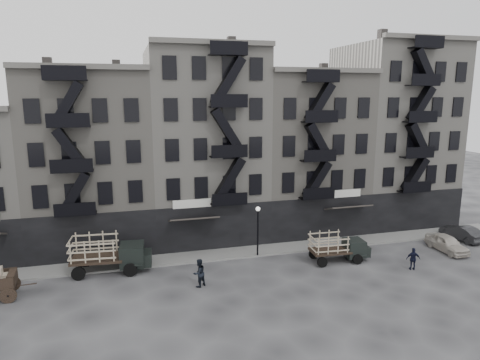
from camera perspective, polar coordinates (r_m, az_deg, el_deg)
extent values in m
plane|color=#38383A|center=(32.89, -1.36, -12.31)|extent=(140.00, 140.00, 0.00)
cube|color=slate|center=(36.23, -2.80, -9.87)|extent=(55.00, 2.50, 0.15)
cube|color=gray|center=(39.76, -19.15, 2.52)|extent=(10.00, 10.00, 15.00)
cube|color=black|center=(36.20, -19.07, -7.30)|extent=(10.00, 0.35, 4.00)
cube|color=#595651|center=(34.25, -20.58, 14.02)|extent=(10.00, 0.50, 0.40)
cube|color=#4C4744|center=(39.73, -24.38, 13.87)|extent=(0.70, 0.70, 1.20)
cube|color=#4C4744|center=(39.30, -16.20, 14.46)|extent=(0.70, 0.70, 1.20)
cube|color=#A19D94|center=(40.16, -4.84, 4.64)|extent=(10.00, 10.00, 17.00)
cube|color=black|center=(36.78, -3.27, -6.36)|extent=(10.00, 0.35, 4.00)
cube|color=#595651|center=(35.03, -3.49, 17.92)|extent=(10.00, 0.50, 0.40)
cube|color=#4C4744|center=(39.68, -9.55, 17.62)|extent=(0.70, 0.70, 1.20)
cube|color=#4C4744|center=(40.62, -1.43, 17.62)|extent=(0.70, 0.70, 1.20)
cube|color=gray|center=(43.19, 8.37, 3.71)|extent=(10.00, 10.00, 15.00)
cube|color=black|center=(39.94, 10.97, -5.10)|extent=(10.00, 0.35, 4.00)
cube|color=#595651|center=(38.18, 11.88, 14.16)|extent=(10.00, 0.50, 0.40)
cube|color=#4C4744|center=(41.76, 4.80, 14.67)|extent=(0.70, 0.70, 1.20)
cube|color=#4C4744|center=(43.92, 11.78, 14.31)|extent=(0.70, 0.70, 1.20)
cube|color=#A19D94|center=(47.88, 19.53, 5.73)|extent=(10.00, 10.00, 18.00)
cube|color=black|center=(45.14, 22.48, -3.85)|extent=(10.00, 0.35, 4.00)
cube|color=#595651|center=(43.83, 24.34, 16.99)|extent=(10.00, 0.50, 0.40)
cube|color=#4C4744|center=(46.36, 17.16, 17.62)|extent=(0.70, 0.70, 1.20)
cube|color=#4C4744|center=(49.44, 22.81, 16.84)|extent=(0.70, 0.70, 1.20)
cylinder|color=black|center=(35.25, 2.38, -7.16)|extent=(0.14, 0.14, 4.00)
sphere|color=silver|center=(34.64, 2.41, -3.86)|extent=(0.36, 0.36, 0.36)
cylinder|color=black|center=(32.08, -28.53, -13.40)|extent=(1.04, 0.18, 1.04)
cylinder|color=black|center=(33.80, -28.06, -12.10)|extent=(1.04, 0.18, 1.04)
cube|color=black|center=(32.60, -28.09, -11.43)|extent=(0.59, 1.55, 0.76)
cube|color=black|center=(34.20, -18.47, -9.87)|extent=(3.92, 2.51, 0.20)
cube|color=black|center=(33.88, -14.18, -9.63)|extent=(1.92, 2.12, 1.65)
cube|color=black|center=(33.93, -12.46, -10.10)|extent=(1.02, 1.72, 0.99)
cylinder|color=black|center=(33.15, -14.43, -11.55)|extent=(1.01, 0.33, 0.99)
cylinder|color=black|center=(35.18, -14.19, -10.16)|extent=(1.01, 0.33, 0.99)
cylinder|color=black|center=(33.64, -20.74, -11.61)|extent=(1.01, 0.33, 0.99)
cylinder|color=black|center=(35.65, -20.11, -10.24)|extent=(1.01, 0.33, 0.99)
cube|color=black|center=(35.27, 11.89, -9.21)|extent=(3.16, 1.97, 0.16)
cube|color=black|center=(36.09, 14.94, -8.73)|extent=(1.53, 1.70, 1.35)
cube|color=black|center=(36.54, 16.07, -8.98)|extent=(0.80, 1.39, 0.81)
cylinder|color=black|center=(35.53, 15.41, -10.17)|extent=(0.82, 0.24, 0.81)
cylinder|color=black|center=(37.02, 14.14, -9.20)|extent=(0.82, 0.24, 0.81)
cylinder|color=black|center=(34.33, 10.92, -10.73)|extent=(0.82, 0.24, 0.81)
cylinder|color=black|center=(35.87, 9.80, -9.70)|extent=(0.82, 0.24, 0.81)
imported|color=#BCB4A9|center=(40.88, 25.87, -7.60)|extent=(1.68, 4.14, 1.41)
imported|color=#242426|center=(44.60, 27.47, -6.23)|extent=(1.76, 4.24, 1.36)
imported|color=black|center=(30.56, -5.49, -12.23)|extent=(1.23, 1.16, 2.01)
imported|color=black|center=(35.68, 22.10, -9.72)|extent=(1.11, 0.76, 1.74)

